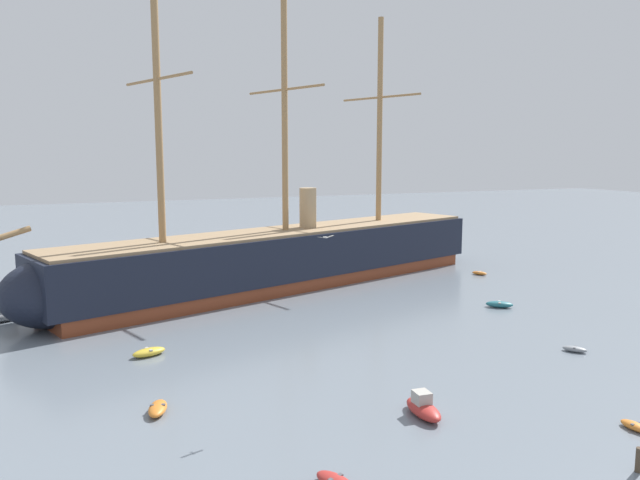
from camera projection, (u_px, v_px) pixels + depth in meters
The scene contains 12 objects.
tall_ship at pixel (286, 257), 75.89m from camera, with size 69.09×27.33×34.26m.
dinghy_foreground_right at pixel (635, 426), 37.00m from camera, with size 0.96×1.98×0.46m.
motorboat_near_centre at pixel (423, 408), 38.96m from camera, with size 1.78×3.72×1.52m.
dinghy_mid_left at pixel (158, 408), 39.39m from camera, with size 1.84×2.78×0.61m.
dinghy_mid_right at pixel (575, 349), 51.44m from camera, with size 1.84×2.07×0.46m.
dinghy_alongside_bow at pixel (149, 352), 50.37m from camera, with size 3.02×1.98×0.66m.
dinghy_alongside_stern at pixel (499, 304), 66.09m from camera, with size 3.00×2.69×0.67m.
motorboat_far_left at pixel (10, 313), 61.18m from camera, with size 4.90×4.03×1.92m.
dinghy_far_right at pixel (480, 273), 83.56m from camera, with size 1.80×2.23×0.48m.
motorboat_distant_centre at pixel (233, 274), 81.68m from camera, with size 3.96×3.20×1.55m.
mooring_piling_midwater at pixel (639, 460), 32.10m from camera, with size 0.35×0.35×1.32m, color #4C3D2D.
seagull_in_flight at pixel (326, 237), 40.25m from camera, with size 1.30×0.50×0.14m.
Camera 1 is at (-20.90, -14.04, 16.54)m, focal length 34.69 mm.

